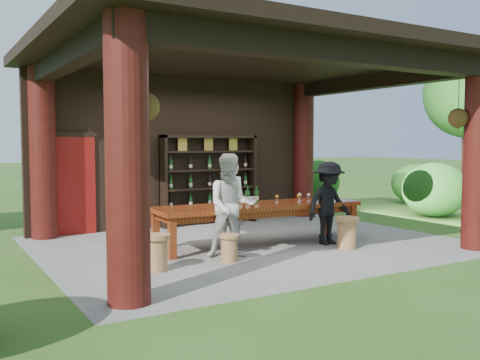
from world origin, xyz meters
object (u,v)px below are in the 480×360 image
guest_man (329,203)px  guest_woman (231,206)px  tasting_table (259,210)px  napkin_basket (229,202)px  stool_far_left (157,252)px  wine_shelf (210,180)px  stool_near_left (229,247)px  stool_near_right (347,232)px  host (231,200)px

guest_man → guest_woman: bearing=176.1°
tasting_table → napkin_basket: bearing=178.4°
stool_far_left → napkin_basket: bearing=28.0°
guest_man → napkin_basket: size_ratio=5.82×
tasting_table → stool_far_left: (-2.34, -0.90, -0.36)m
wine_shelf → tasting_table: size_ratio=0.58×
guest_man → stool_near_left: bearing=-176.8°
stool_near_left → stool_far_left: size_ratio=0.81×
stool_near_left → stool_far_left: bearing=179.0°
stool_near_right → guest_woman: 2.21m
stool_near_right → guest_woman: (-2.10, 0.42, 0.55)m
host → guest_woman: guest_woman is taller
wine_shelf → stool_near_right: 3.84m
stool_near_right → guest_man: bearing=94.1°
wine_shelf → host: wine_shelf is taller
tasting_table → stool_far_left: size_ratio=7.41×
wine_shelf → stool_far_left: bearing=-127.4°
stool_near_left → guest_man: bearing=8.1°
host → napkin_basket: (-0.47, -0.76, 0.06)m
guest_man → host: bearing=127.8°
tasting_table → stool_near_left: (-1.14, -0.92, -0.41)m
wine_shelf → guest_woman: wine_shelf is taller
host → guest_man: same height
guest_woman → stool_far_left: bearing=-149.2°
tasting_table → stool_near_left: 1.53m
tasting_table → host: 0.80m
guest_woman → guest_man: size_ratio=1.11×
wine_shelf → tasting_table: 2.68m
stool_far_left → host: (2.19, 1.68, 0.48)m
guest_woman → stool_near_left: bearing=-105.4°
stool_near_right → tasting_table: bearing=137.7°
wine_shelf → host: bearing=-105.3°
stool_far_left → guest_woman: 1.53m
guest_man → stool_near_right: bearing=-90.9°
stool_far_left → guest_woman: (1.40, 0.26, 0.56)m
napkin_basket → stool_near_left: bearing=-119.3°
guest_woman → guest_man: 2.07m
tasting_table → guest_woman: 1.15m
stool_near_left → stool_near_right: size_ratio=0.77×
napkin_basket → tasting_table: bearing=-1.6°
guest_woman → napkin_basket: (0.32, 0.65, -0.02)m
stool_far_left → guest_man: (3.47, 0.30, 0.48)m
wine_shelf → guest_woman: size_ratio=1.37×
tasting_table → host: host is taller
wine_shelf → tasting_table: wine_shelf is taller
host → guest_man: bearing=150.5°
stool_near_left → stool_near_right: bearing=-3.3°
guest_woman → napkin_basket: size_ratio=6.46×
wine_shelf → stool_near_left: 3.93m
tasting_table → wine_shelf: bearing=82.2°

